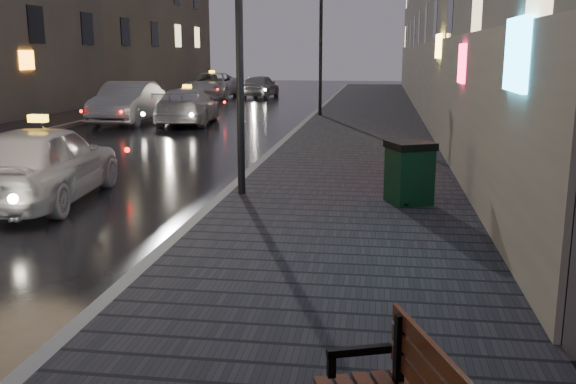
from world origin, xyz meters
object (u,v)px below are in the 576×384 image
trash_bin (409,172)px  car_far (260,86)px  lamp_far (321,36)px  taxi_far (212,85)px  car_left_mid (128,103)px  taxi_mid (188,106)px  taxi_near (42,163)px  lamp_near (239,15)px

trash_bin → car_far: 30.07m
lamp_far → taxi_far: lamp_far is taller
lamp_far → trash_bin: 16.84m
car_left_mid → taxi_mid: car_left_mid is taller
car_far → taxi_near: bearing=97.0°
car_left_mid → taxi_near: bearing=-78.2°
lamp_far → taxi_near: (-3.74, -16.64, -2.72)m
trash_bin → car_left_mid: 17.13m
lamp_far → trash_bin: lamp_far is taller
taxi_far → taxi_near: bearing=-82.1°
taxi_near → car_far: bearing=-93.2°
lamp_far → taxi_mid: 6.45m
trash_bin → car_far: (-8.19, 28.94, 0.01)m
lamp_far → taxi_far: (-7.95, 11.91, -2.70)m
taxi_near → taxi_far: taxi_far is taller
lamp_near → taxi_near: size_ratio=1.16×
taxi_mid → car_far: 15.53m
lamp_far → taxi_mid: size_ratio=1.07×
lamp_far → taxi_mid: (-5.05, -2.90, -2.77)m
taxi_near → taxi_mid: (-1.31, 13.74, -0.06)m
car_left_mid → car_far: size_ratio=1.18×
taxi_mid → taxi_far: taxi_far is taller
lamp_near → car_far: size_ratio=1.23×
lamp_far → taxi_far: bearing=123.7°
taxi_near → taxi_far: (-4.22, 28.55, 0.01)m
car_left_mid → car_far: 15.77m
lamp_near → trash_bin: lamp_near is taller
lamp_near → taxi_mid: (-5.05, 13.10, -2.77)m
lamp_far → trash_bin: (3.16, -16.30, -2.77)m
taxi_mid → lamp_near: bearing=105.1°
trash_bin → taxi_near: bearing=157.9°
car_left_mid → taxi_far: bearing=87.8°
lamp_near → trash_bin: (3.16, -0.30, -2.77)m
lamp_near → car_left_mid: bearing=120.0°
taxi_near → lamp_near: bearing=-176.0°
car_left_mid → taxi_far: car_left_mid is taller
lamp_near → lamp_far: size_ratio=1.00×
lamp_far → taxi_mid: lamp_far is taller
trash_bin → lamp_near: bearing=149.6°
taxi_mid → taxi_far: (-2.90, 14.81, 0.07)m
lamp_near → lamp_far: same height
trash_bin → taxi_far: bearing=86.6°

